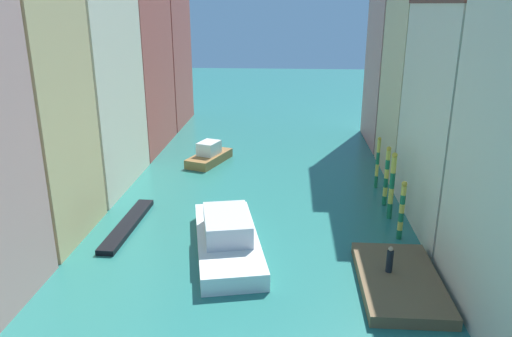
# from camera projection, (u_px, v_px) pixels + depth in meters

# --- Properties ---
(ground_plane) EXTENTS (154.00, 154.00, 0.00)m
(ground_plane) POSITION_uv_depth(u_px,v_px,m) (261.00, 181.00, 42.09)
(ground_plane) COLOR #28756B
(building_left_1) EXTENTS (7.07, 7.70, 21.19)m
(building_left_1) POSITION_uv_depth(u_px,v_px,m) (10.00, 72.00, 29.02)
(building_left_1) COLOR #DBB77A
(building_left_1) RESTS_ON ground
(building_left_2) EXTENTS (7.07, 11.09, 19.53)m
(building_left_2) POSITION_uv_depth(u_px,v_px,m) (79.00, 67.00, 38.39)
(building_left_2) COLOR beige
(building_left_2) RESTS_ON ground
(building_left_3) EXTENTS (7.07, 11.50, 18.49)m
(building_left_3) POSITION_uv_depth(u_px,v_px,m) (126.00, 58.00, 49.26)
(building_left_3) COLOR #B25147
(building_left_3) RESTS_ON ground
(building_left_4) EXTENTS (7.07, 10.28, 20.17)m
(building_left_4) POSITION_uv_depth(u_px,v_px,m) (155.00, 42.00, 59.50)
(building_left_4) COLOR #B25147
(building_left_4) RESTS_ON ground
(building_right_1) EXTENTS (7.07, 12.01, 14.90)m
(building_right_1) POSITION_uv_depth(u_px,v_px,m) (474.00, 118.00, 31.74)
(building_right_1) COLOR beige
(building_right_1) RESTS_ON ground
(building_right_2) EXTENTS (7.07, 9.34, 18.46)m
(building_right_2) POSITION_uv_depth(u_px,v_px,m) (433.00, 69.00, 41.32)
(building_right_2) COLOR beige
(building_right_2) RESTS_ON ground
(building_right_3) EXTENTS (7.07, 10.13, 22.30)m
(building_right_3) POSITION_uv_depth(u_px,v_px,m) (408.00, 38.00, 50.29)
(building_right_3) COLOR tan
(building_right_3) RESTS_ON ground
(waterfront_dock) EXTENTS (4.22, 7.53, 0.62)m
(waterfront_dock) POSITION_uv_depth(u_px,v_px,m) (399.00, 281.00, 26.33)
(waterfront_dock) COLOR brown
(waterfront_dock) RESTS_ON ground
(person_on_dock) EXTENTS (0.36, 0.36, 1.51)m
(person_on_dock) POSITION_uv_depth(u_px,v_px,m) (390.00, 260.00, 26.46)
(person_on_dock) COLOR black
(person_on_dock) RESTS_ON waterfront_dock
(mooring_pole_0) EXTENTS (0.36, 0.36, 3.96)m
(mooring_pole_0) POSITION_uv_depth(u_px,v_px,m) (402.00, 210.00, 31.15)
(mooring_pole_0) COLOR #197247
(mooring_pole_0) RESTS_ON ground
(mooring_pole_1) EXTENTS (0.39, 0.39, 4.88)m
(mooring_pole_1) POSITION_uv_depth(u_px,v_px,m) (392.00, 185.00, 34.02)
(mooring_pole_1) COLOR #197247
(mooring_pole_1) RESTS_ON ground
(mooring_pole_2) EXTENTS (0.36, 0.36, 4.60)m
(mooring_pole_2) POSITION_uv_depth(u_px,v_px,m) (387.00, 175.00, 36.38)
(mooring_pole_2) COLOR #197247
(mooring_pole_2) RESTS_ON ground
(mooring_pole_3) EXTENTS (0.30, 0.30, 4.33)m
(mooring_pole_3) POSITION_uv_depth(u_px,v_px,m) (378.00, 162.00, 39.92)
(mooring_pole_3) COLOR #197247
(mooring_pole_3) RESTS_ON ground
(vaporetto_white) EXTENTS (5.68, 10.60, 2.37)m
(vaporetto_white) POSITION_uv_depth(u_px,v_px,m) (227.00, 237.00, 30.07)
(vaporetto_white) COLOR white
(vaporetto_white) RESTS_ON ground
(gondola_black) EXTENTS (1.36, 8.22, 0.36)m
(gondola_black) POSITION_uv_depth(u_px,v_px,m) (128.00, 225.00, 33.36)
(gondola_black) COLOR black
(gondola_black) RESTS_ON ground
(motorboat_0) EXTENTS (4.00, 5.87, 2.06)m
(motorboat_0) POSITION_uv_depth(u_px,v_px,m) (209.00, 155.00, 46.75)
(motorboat_0) COLOR olive
(motorboat_0) RESTS_ON ground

